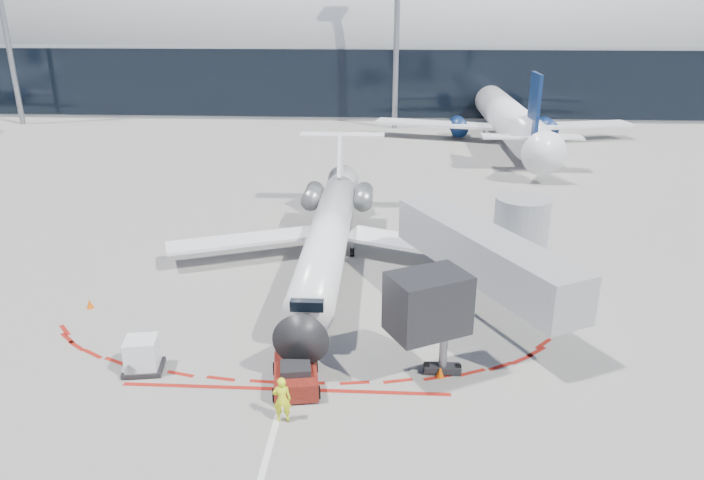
# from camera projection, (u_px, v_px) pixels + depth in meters

# --- Properties ---
(ground) EXTENTS (260.00, 260.00, 0.00)m
(ground) POSITION_uv_depth(u_px,v_px,m) (315.00, 278.00, 37.29)
(ground) COLOR slate
(ground) RESTS_ON ground
(apron_centerline) EXTENTS (0.25, 40.00, 0.01)m
(apron_centerline) POSITION_uv_depth(u_px,v_px,m) (319.00, 265.00, 39.16)
(apron_centerline) COLOR silver
(apron_centerline) RESTS_ON ground
(apron_stop_bar) EXTENTS (14.00, 0.25, 0.01)m
(apron_stop_bar) POSITION_uv_depth(u_px,v_px,m) (285.00, 389.00, 26.56)
(apron_stop_bar) COLOR maroon
(apron_stop_bar) RESTS_ON ground
(terminal_building) EXTENTS (150.00, 24.15, 24.00)m
(terminal_building) POSITION_uv_depth(u_px,v_px,m) (362.00, 51.00, 94.91)
(terminal_building) COLOR #919496
(terminal_building) RESTS_ON ground
(jet_bridge) EXTENTS (10.03, 15.20, 4.90)m
(jet_bridge) POSITION_uv_depth(u_px,v_px,m) (493.00, 254.00, 32.89)
(jet_bridge) COLOR #979AA0
(jet_bridge) RESTS_ON ground
(light_mast_west) EXTENTS (0.70, 0.70, 25.00)m
(light_mast_west) POSITION_uv_depth(u_px,v_px,m) (5.00, 26.00, 80.04)
(light_mast_west) COLOR gray
(light_mast_west) RESTS_ON ground
(light_mast_centre) EXTENTS (0.70, 0.70, 25.00)m
(light_mast_centre) POSITION_uv_depth(u_px,v_px,m) (397.00, 27.00, 77.39)
(light_mast_centre) COLOR gray
(light_mast_centre) RESTS_ON ground
(regional_jet) EXTENTS (20.67, 25.49, 6.38)m
(regional_jet) POSITION_uv_depth(u_px,v_px,m) (329.00, 231.00, 38.72)
(regional_jet) COLOR white
(regional_jet) RESTS_ON ground
(pushback_tug) EXTENTS (2.35, 4.68, 1.19)m
(pushback_tug) POSITION_uv_depth(u_px,v_px,m) (296.00, 375.00, 26.60)
(pushback_tug) COLOR #500E0B
(pushback_tug) RESTS_ON ground
(ramp_worker) EXTENTS (0.78, 0.58, 1.96)m
(ramp_worker) POSITION_uv_depth(u_px,v_px,m) (282.00, 399.00, 24.23)
(ramp_worker) COLOR #DEEF19
(ramp_worker) RESTS_ON ground
(uld_container) EXTENTS (1.92, 1.71, 1.60)m
(uld_container) POSITION_uv_depth(u_px,v_px,m) (142.00, 355.00, 27.61)
(uld_container) COLOR black
(uld_container) RESTS_ON ground
(safety_cone_left) EXTENTS (0.37, 0.37, 0.51)m
(safety_cone_left) POSITION_uv_depth(u_px,v_px,m) (90.00, 304.00, 33.53)
(safety_cone_left) COLOR #E65504
(safety_cone_left) RESTS_ON ground
(safety_cone_right) EXTENTS (0.37, 0.37, 0.51)m
(safety_cone_right) POSITION_uv_depth(u_px,v_px,m) (440.00, 372.00, 27.34)
(safety_cone_right) COLOR #E65504
(safety_cone_right) RESTS_ON ground
(bg_airliner_1) EXTENTS (35.74, 37.85, 11.56)m
(bg_airliner_1) POSITION_uv_depth(u_px,v_px,m) (506.00, 90.00, 73.41)
(bg_airliner_1) COLOR white
(bg_airliner_1) RESTS_ON ground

